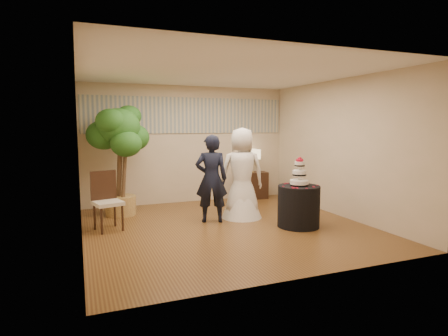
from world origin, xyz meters
name	(u,v)px	position (x,y,z in m)	size (l,w,h in m)	color
floor	(227,227)	(0.00, 0.00, 0.00)	(5.00, 5.00, 0.00)	brown
ceiling	(227,72)	(0.00, 0.00, 2.80)	(5.00, 5.00, 0.00)	white
wall_back	(189,145)	(0.00, 2.50, 1.40)	(5.00, 0.06, 2.80)	#CAB596
wall_front	(305,165)	(0.00, -2.50, 1.40)	(5.00, 0.06, 2.80)	#CAB596
wall_left	(79,155)	(-2.50, 0.00, 1.40)	(0.06, 5.00, 2.80)	#CAB596
wall_right	(340,148)	(2.50, 0.00, 1.40)	(0.06, 5.00, 2.80)	#CAB596
mural_border	(188,115)	(0.00, 2.48, 2.10)	(4.90, 0.02, 0.85)	#9EA192
groom	(211,179)	(-0.14, 0.46, 0.85)	(0.62, 0.40, 1.69)	black
bride	(242,173)	(0.55, 0.56, 0.91)	(0.89, 0.82, 1.82)	white
cake_table	(299,206)	(1.25, -0.45, 0.38)	(0.77, 0.77, 0.77)	black
wedding_cake	(299,171)	(1.25, -0.45, 1.03)	(0.34, 0.34, 0.53)	white
console	(251,185)	(1.58, 2.28, 0.34)	(0.82, 0.36, 0.68)	black
table_lamp	(251,161)	(1.58, 2.28, 0.97)	(0.35, 0.35, 0.58)	beige
ficus_tree	(119,159)	(-1.72, 1.68, 1.17)	(1.11, 1.11, 2.34)	#255B1C
side_chair	(108,201)	(-2.05, 0.57, 0.53)	(0.48, 0.50, 1.06)	black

